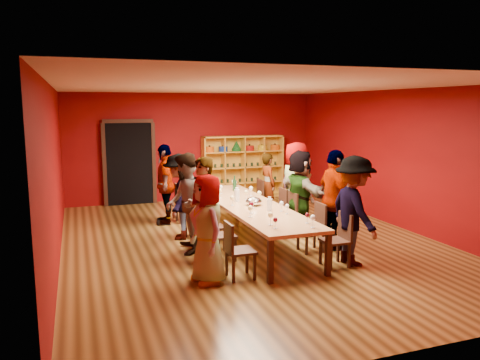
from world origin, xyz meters
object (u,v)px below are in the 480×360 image
chair_person_right_0 (339,237)px  person_right_4 (268,184)px  chair_person_left_1 (218,232)px  chair_person_left_2 (208,224)px  person_left_0 (208,229)px  chair_person_right_2 (288,212)px  person_right_2 (300,192)px  person_right_1 (334,200)px  tasting_table (250,207)px  chair_person_left_3 (196,213)px  person_left_3 (179,197)px  shelving_unit (242,164)px  person_left_4 (165,184)px  chair_person_left_0 (235,247)px  person_left_1 (203,210)px  chair_person_right_3 (279,207)px  spittoon_bowl (254,202)px  chair_person_right_4 (256,196)px  person_right_0 (354,211)px  chair_person_left_4 (182,201)px  wine_bottle (235,185)px  person_right_3 (296,186)px  person_left_2 (186,203)px  chair_person_right_1 (315,225)px

chair_person_right_0 → person_right_4: person_right_4 is taller
chair_person_left_1 → chair_person_left_2: (0.00, 0.63, 0.00)m
chair_person_left_1 → person_left_0: bearing=-115.5°
chair_person_right_2 → person_right_2: size_ratio=0.51×
person_right_1 → person_right_4: 2.96m
tasting_table → chair_person_left_3: chair_person_left_3 is taller
person_left_0 → person_left_3: (0.10, 2.48, 0.03)m
shelving_unit → person_right_2: (-0.22, -4.14, -0.10)m
person_left_4 → person_right_4: person_left_4 is taller
chair_person_left_0 → person_left_1: 1.04m
chair_person_right_3 → spittoon_bowl: 1.22m
chair_person_right_2 → chair_person_right_4: (0.00, 1.81, 0.00)m
chair_person_left_2 → person_right_0: 2.64m
chair_person_left_4 → wine_bottle: bearing=-24.8°
spittoon_bowl → wine_bottle: 1.61m
person_right_3 → person_left_1: bearing=107.1°
tasting_table → chair_person_right_0: 2.03m
chair_person_left_2 → person_right_4: person_right_4 is taller
chair_person_left_0 → wine_bottle: bearing=71.4°
chair_person_left_3 → person_left_2: bearing=-114.1°
shelving_unit → chair_person_right_4: shelving_unit is taller
chair_person_left_4 → person_right_0: bearing=-61.1°
chair_person_left_0 → person_right_2: person_right_2 is taller
person_left_2 → chair_person_left_4: 2.31m
person_right_2 → person_left_0: bearing=123.2°
chair_person_right_1 → chair_person_left_3: bearing=137.8°
chair_person_right_4 → person_right_4: bearing=0.0°
person_right_0 → person_right_3: person_right_3 is taller
person_right_3 → person_right_4: 1.34m
person_left_2 → chair_person_right_4: person_left_2 is taller
person_left_1 → chair_person_right_2: 2.37m
person_left_2 → chair_person_left_3: size_ratio=2.05×
chair_person_left_2 → chair_person_right_1: size_ratio=1.00×
chair_person_left_2 → chair_person_right_3: bearing=26.6°
person_left_2 → wine_bottle: 2.30m
chair_person_left_0 → person_left_0: person_left_0 is taller
person_right_1 → person_right_4: person_right_1 is taller
shelving_unit → person_right_3: bearing=-91.3°
chair_person_right_4 → person_right_1: bearing=-82.5°
person_left_0 → chair_person_left_2: size_ratio=1.85×
chair_person_left_2 → person_right_3: size_ratio=0.47×
chair_person_left_2 → spittoon_bowl: size_ratio=2.78×
person_left_1 → person_right_4: bearing=140.1°
chair_person_left_0 → chair_person_right_1: 2.00m
person_right_1 → person_right_3: (0.02, 1.63, 0.01)m
person_left_0 → person_left_1: 0.94m
tasting_table → person_right_4: size_ratio=2.96×
chair_person_left_0 → person_right_1: 2.40m
spittoon_bowl → wine_bottle: (0.16, 1.60, 0.06)m
shelving_unit → person_left_3: shelving_unit is taller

